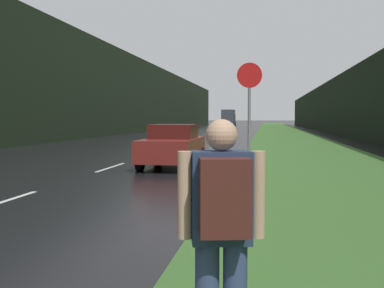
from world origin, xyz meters
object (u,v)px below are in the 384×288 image
stop_sign (249,114)px  hitchhiker_with_backpack (222,228)px  delivery_truck (229,118)px  car_passing_near (173,146)px

stop_sign → hitchhiker_with_backpack: 8.64m
delivery_truck → stop_sign: bearing=-85.2°
stop_sign → delivery_truck: 83.59m
hitchhiker_with_backpack → car_passing_near: 13.39m
stop_sign → delivery_truck: size_ratio=0.35×
stop_sign → hitchhiker_with_backpack: (0.12, -8.60, -0.82)m
stop_sign → car_passing_near: size_ratio=0.73×
hitchhiker_with_backpack → car_passing_near: size_ratio=0.41×
stop_sign → car_passing_near: stop_sign is taller
stop_sign → hitchhiker_with_backpack: size_ratio=1.79×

